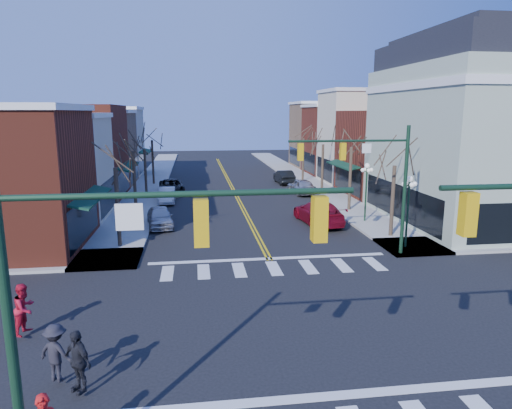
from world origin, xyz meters
name	(u,v)px	position (x,y,z in m)	size (l,w,h in m)	color
ground	(302,323)	(0.00, 0.00, 0.00)	(160.00, 160.00, 0.00)	black
sidewalk_left	(133,214)	(-8.75, 20.00, 0.07)	(3.50, 70.00, 0.15)	#9E9B93
sidewalk_right	(349,208)	(8.75, 20.00, 0.07)	(3.50, 70.00, 0.15)	#9E9B93
bldg_left_stucco_a	(36,169)	(-15.50, 19.50, 3.75)	(10.00, 7.00, 7.50)	beige
bldg_left_brick_b	(65,153)	(-15.50, 27.50, 4.25)	(10.00, 9.00, 8.50)	maroon
bldg_left_tan	(86,150)	(-15.50, 35.75, 3.90)	(10.00, 7.50, 7.80)	#967353
bldg_left_stucco_b	(100,143)	(-15.50, 43.50, 4.10)	(10.00, 8.00, 8.20)	beige
bldg_right_brick_a	(398,153)	(15.50, 25.75, 4.00)	(10.00, 8.50, 8.00)	maroon
bldg_right_stucco	(369,138)	(15.50, 33.50, 5.00)	(10.00, 7.00, 10.00)	beige
bldg_right_brick_b	(346,141)	(15.50, 41.00, 4.25)	(10.00, 8.00, 8.50)	maroon
bldg_right_tan	(328,136)	(15.50, 49.00, 4.50)	(10.00, 8.00, 9.00)	#967353
victorian_corner	(484,130)	(16.50, 14.50, 6.66)	(12.25, 14.25, 13.30)	#A3B39B
traffic_mast_near_left	(110,285)	(-5.55, -7.40, 4.71)	(6.60, 0.28, 7.20)	#14331E
traffic_mast_far_right	(373,172)	(5.55, 7.40, 4.71)	(6.60, 0.28, 7.20)	#14331E
lamppost_corner	(408,199)	(8.20, 8.50, 2.96)	(0.36, 0.36, 4.33)	#14331E
lamppost_midblock	(366,182)	(8.20, 15.00, 2.96)	(0.36, 0.36, 4.33)	#14331E
tree_left_a	(118,208)	(-8.40, 11.00, 2.38)	(0.24, 0.24, 4.76)	#382B21
tree_left_b	(135,185)	(-8.40, 19.00, 2.52)	(0.24, 0.24, 5.04)	#382B21
tree_left_c	(146,174)	(-8.40, 27.00, 2.27)	(0.24, 0.24, 4.55)	#382B21
tree_left_d	(153,163)	(-8.40, 35.00, 2.45)	(0.24, 0.24, 4.90)	#382B21
tree_right_a	(392,202)	(8.40, 11.00, 2.31)	(0.24, 0.24, 4.62)	#382B21
tree_right_b	(350,179)	(8.40, 19.00, 2.59)	(0.24, 0.24, 5.18)	#382B21
tree_right_c	(322,169)	(8.40, 27.00, 2.42)	(0.24, 0.24, 4.83)	#382B21
tree_right_d	(303,160)	(8.40, 35.00, 2.48)	(0.24, 0.24, 4.97)	#382B21
car_left_near	(160,217)	(-6.40, 15.81, 0.70)	(1.66, 4.13, 1.41)	#ABABB0
car_left_mid	(167,195)	(-6.40, 24.58, 0.66)	(1.40, 4.01, 1.32)	silver
car_left_far	(172,186)	(-6.19, 29.35, 0.68)	(2.26, 4.91, 1.36)	black
car_right_near	(318,212)	(4.80, 15.21, 0.82)	(2.30, 5.66, 1.64)	maroon
car_right_mid	(301,186)	(6.40, 27.19, 0.76)	(1.80, 4.47, 1.52)	#A2A2A7
car_right_far	(284,177)	(6.02, 34.01, 0.75)	(1.59, 4.55, 1.50)	black
pedestrian_red_b	(25,309)	(-10.00, 0.24, 1.07)	(0.90, 0.70, 1.85)	red
pedestrian_dark_a	(78,361)	(-7.30, -3.60, 1.07)	(1.08, 0.45, 1.84)	black
pedestrian_dark_b	(56,353)	(-8.05, -2.97, 1.03)	(1.13, 0.65, 1.75)	black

